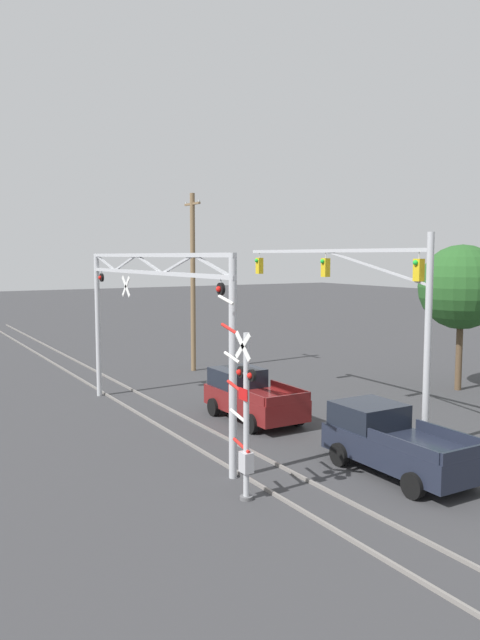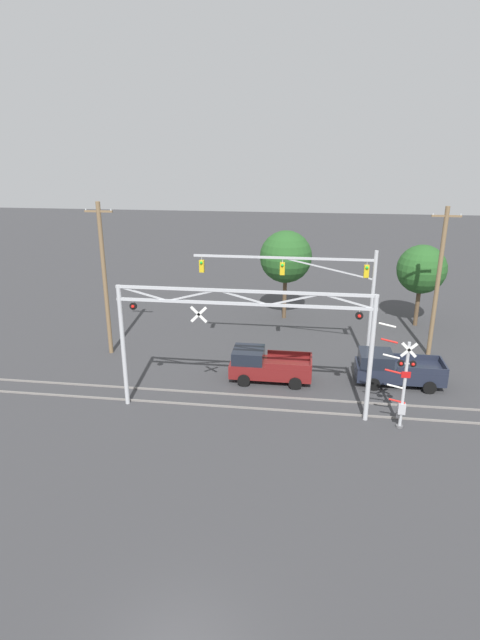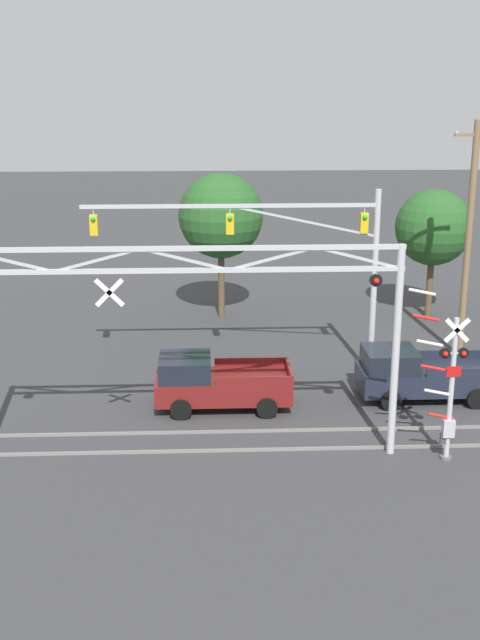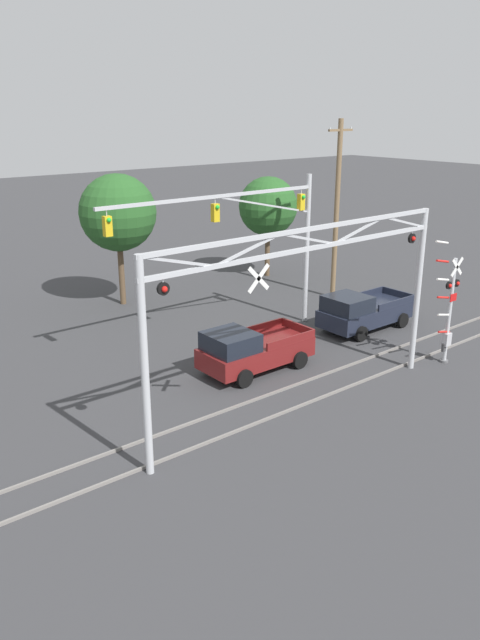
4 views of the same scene
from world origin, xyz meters
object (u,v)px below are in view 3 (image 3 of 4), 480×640
at_px(crossing_gantry, 186,313).
at_px(utility_pole_right, 468,239).
at_px(pickup_truck_lead, 215,383).
at_px(pickup_truck_following, 419,374).
at_px(crossing_signal_mast, 448,392).
at_px(traffic_signal_span, 304,249).
at_px(background_tree_far_left_verge, 221,216).
at_px(background_tree_beyond_span, 433,228).

bearing_deg(crossing_gantry, utility_pole_right, 38.89).
distance_m(pickup_truck_lead, pickup_truck_following, 7.55).
bearing_deg(utility_pole_right, crossing_signal_mast, -109.95).
relative_size(pickup_truck_following, utility_pole_right, 0.51).
relative_size(traffic_signal_span, pickup_truck_lead, 2.35).
bearing_deg(crossing_gantry, pickup_truck_following, 27.99).
bearing_deg(pickup_truck_lead, background_tree_far_left_verge, 87.67).
height_order(pickup_truck_following, background_tree_beyond_span, background_tree_beyond_span).
height_order(crossing_gantry, pickup_truck_lead, crossing_gantry).
relative_size(pickup_truck_following, background_tree_beyond_span, 0.79).
xyz_separation_m(crossing_signal_mast, pickup_truck_following, (0.52, 5.01, -1.28)).
bearing_deg(pickup_truck_lead, background_tree_beyond_span, 46.31).
xyz_separation_m(crossing_gantry, utility_pole_right, (11.48, 9.26, 0.41)).
bearing_deg(pickup_truck_lead, crossing_gantry, -102.91).
xyz_separation_m(crossing_gantry, pickup_truck_lead, (0.91, 3.97, -3.73)).
distance_m(pickup_truck_following, background_tree_beyond_span, 11.87).
xyz_separation_m(crossing_signal_mast, background_tree_far_left_verge, (-6.53, 16.25, 2.85)).
height_order(crossing_gantry, crossing_signal_mast, crossing_gantry).
distance_m(pickup_truck_lead, background_tree_beyond_span, 16.08).
bearing_deg(background_tree_far_left_verge, utility_pole_right, -32.64).
bearing_deg(utility_pole_right, pickup_truck_following, -122.47).
distance_m(traffic_signal_span, background_tree_beyond_span, 10.97).
distance_m(utility_pole_right, background_tree_beyond_span, 6.09).
bearing_deg(crossing_signal_mast, background_tree_far_left_verge, 111.91).
height_order(crossing_gantry, utility_pole_right, utility_pole_right).
bearing_deg(background_tree_far_left_verge, pickup_truck_following, -57.88).
distance_m(pickup_truck_following, utility_pole_right, 7.01).
bearing_deg(crossing_gantry, traffic_signal_span, 58.61).
distance_m(crossing_gantry, crossing_signal_mast, 8.31).
xyz_separation_m(crossing_gantry, crossing_signal_mast, (7.92, -0.53, -2.45)).
bearing_deg(utility_pole_right, pickup_truck_lead, -153.44).
bearing_deg(traffic_signal_span, pickup_truck_lead, -137.21).
xyz_separation_m(pickup_truck_following, utility_pole_right, (3.04, 4.77, 4.14)).
bearing_deg(utility_pole_right, background_tree_far_left_verge, 147.36).
xyz_separation_m(traffic_signal_span, utility_pole_right, (7.08, 2.06, -0.05)).
height_order(crossing_signal_mast, traffic_signal_span, traffic_signal_span).
height_order(pickup_truck_lead, utility_pole_right, utility_pole_right).
distance_m(crossing_gantry, utility_pole_right, 14.75).
bearing_deg(utility_pole_right, crossing_gantry, -141.11).
distance_m(pickup_truck_following, background_tree_far_left_verge, 13.89).
height_order(pickup_truck_following, background_tree_far_left_verge, background_tree_far_left_verge).
bearing_deg(traffic_signal_span, crossing_gantry, -121.39).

